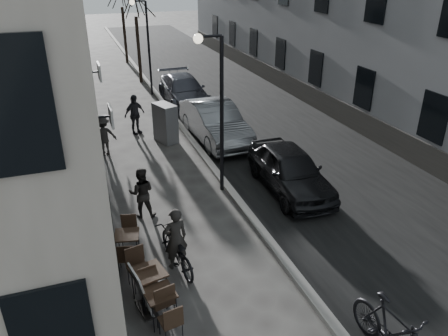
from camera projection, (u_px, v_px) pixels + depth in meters
ground at (313, 313)px, 9.53m from camera, size 120.00×120.00×0.00m
road at (228, 97)px, 24.28m from camera, size 7.30×60.00×0.00m
kerb at (163, 103)px, 23.15m from camera, size 0.25×60.00×0.12m
streetlamp_near at (216, 99)px, 13.20m from camera, size 0.90×0.28×5.09m
streetlamp_far at (145, 37)px, 23.39m from camera, size 0.90×0.28×5.09m
tree_near at (135, 3)px, 25.31m from camera, size 2.40×2.40×5.70m
bistro_set_a at (160, 303)px, 9.15m from camera, size 0.71×1.56×0.89m
bistro_set_b at (149, 284)px, 9.63m from camera, size 0.83×1.74×0.99m
bistro_set_c at (128, 244)px, 11.07m from camera, size 0.72×1.54×0.88m
sign_board at (142, 294)px, 9.38m from camera, size 0.51×0.72×1.15m
utility_cabinet at (165, 123)px, 18.13m from camera, size 0.92×1.22×1.62m
bicycle at (176, 249)px, 10.76m from camera, size 0.96×2.02×1.02m
cyclist_rider at (176, 239)px, 10.62m from camera, size 0.66×0.48×1.67m
pedestrian_near at (142, 193)px, 12.79m from camera, size 0.88×0.76×1.57m
pedestrian_mid at (103, 136)px, 16.89m from camera, size 1.13×0.81×1.58m
pedestrian_far at (135, 114)px, 18.91m from camera, size 1.11×0.87×1.76m
car_near at (290, 170)px, 14.31m from camera, size 1.89×4.34×1.46m
car_mid at (215, 122)px, 18.30m from camera, size 1.91×4.92×1.60m
car_far at (184, 90)px, 22.95m from camera, size 2.05×4.98×1.44m
moped at (392, 332)px, 8.21m from camera, size 0.78×2.16×1.27m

